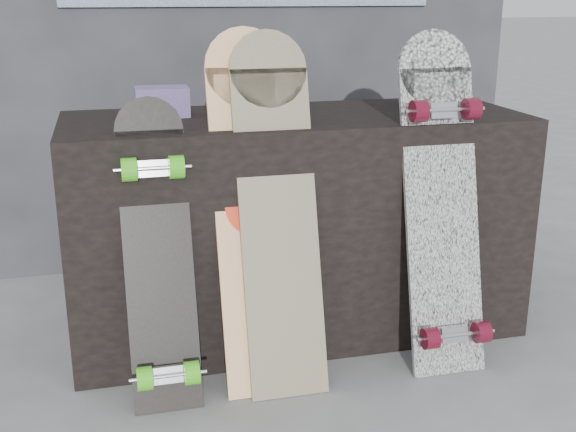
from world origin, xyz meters
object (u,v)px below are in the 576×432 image
object	(u,v)px
vendor_table	(295,224)
longboard_celtic	(277,202)
longboard_cascadia	(442,198)
longboard_geisha	(255,200)
skateboard_dark	(158,250)

from	to	relation	value
vendor_table	longboard_celtic	xyz separation A→B (m)	(-0.14, -0.32, 0.19)
vendor_table	longboard_cascadia	bearing A→B (deg)	-40.47
vendor_table	longboard_geisha	size ratio (longest dim) A/B	1.44
vendor_table	longboard_cascadia	size ratio (longest dim) A/B	1.46
longboard_geisha	longboard_celtic	distance (m)	0.07
skateboard_dark	vendor_table	bearing A→B (deg)	33.95
vendor_table	skateboard_dark	world-z (taller)	skateboard_dark
longboard_geisha	longboard_cascadia	distance (m)	0.61
longboard_geisha	longboard_cascadia	size ratio (longest dim) A/B	1.01
longboard_geisha	vendor_table	bearing A→B (deg)	54.03
longboard_cascadia	skateboard_dark	world-z (taller)	longboard_cascadia
longboard_celtic	skateboard_dark	size ratio (longest dim) A/B	1.21
longboard_cascadia	skateboard_dark	xyz separation A→B (m)	(-0.92, -0.00, -0.10)
vendor_table	longboard_cascadia	world-z (taller)	longboard_cascadia
longboard_geisha	skateboard_dark	size ratio (longest dim) A/B	1.22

